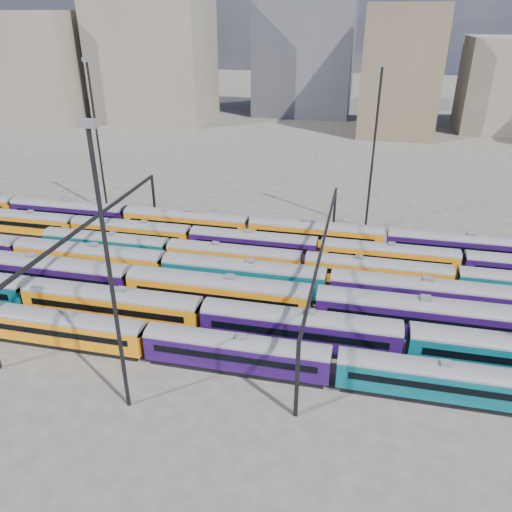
% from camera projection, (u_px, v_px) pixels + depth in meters
% --- Properties ---
extents(ground, '(500.00, 500.00, 0.00)m').
position_uv_depth(ground, '(241.00, 291.00, 63.68)').
color(ground, '#423D38').
rests_on(ground, ground).
extents(rake_0, '(113.55, 2.77, 4.65)m').
position_uv_depth(rake_0, '(146.00, 337.00, 50.67)').
color(rake_0, black).
rests_on(rake_0, ground).
extents(rake_1, '(127.44, 3.11, 5.24)m').
position_uv_depth(rake_1, '(202.00, 313.00, 54.07)').
color(rake_1, black).
rests_on(rake_1, ground).
extents(rake_2, '(133.74, 3.26, 5.50)m').
position_uv_depth(rake_2, '(130.00, 280.00, 60.47)').
color(rake_2, black).
rests_on(rake_2, ground).
extents(rake_3, '(126.41, 3.08, 5.19)m').
position_uv_depth(rake_3, '(328.00, 282.00, 60.34)').
color(rake_3, black).
rests_on(rake_3, ground).
extents(rake_4, '(93.99, 2.76, 4.63)m').
position_uv_depth(rake_4, '(377.00, 270.00, 63.72)').
color(rake_4, black).
rests_on(rake_4, ground).
extents(rake_5, '(131.75, 2.75, 4.62)m').
position_uv_depth(rake_5, '(131.00, 230.00, 75.16)').
color(rake_5, black).
rests_on(rake_5, ground).
extents(rake_6, '(121.12, 2.95, 4.97)m').
position_uv_depth(rake_6, '(249.00, 226.00, 76.12)').
color(rake_6, black).
rests_on(rake_6, ground).
extents(gantry_1, '(0.35, 40.35, 8.03)m').
position_uv_depth(gantry_1, '(91.00, 229.00, 64.55)').
color(gantry_1, black).
rests_on(gantry_1, ground).
extents(gantry_2, '(0.35, 40.35, 8.03)m').
position_uv_depth(gantry_2, '(323.00, 251.00, 58.72)').
color(gantry_2, black).
rests_on(gantry_2, ground).
extents(mast_1, '(1.40, 0.50, 25.60)m').
position_uv_depth(mast_1, '(97.00, 133.00, 82.55)').
color(mast_1, black).
rests_on(mast_1, ground).
extents(mast_2, '(1.40, 0.50, 25.60)m').
position_uv_depth(mast_2, '(109.00, 269.00, 39.21)').
color(mast_2, black).
rests_on(mast_2, ground).
extents(mast_3, '(1.40, 0.50, 25.60)m').
position_uv_depth(mast_3, '(374.00, 144.00, 75.55)').
color(mast_3, black).
rests_on(mast_3, ground).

